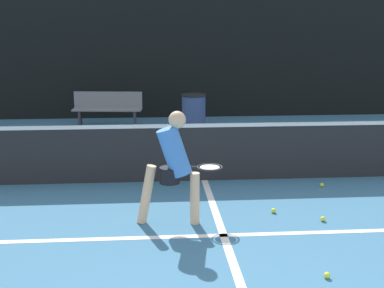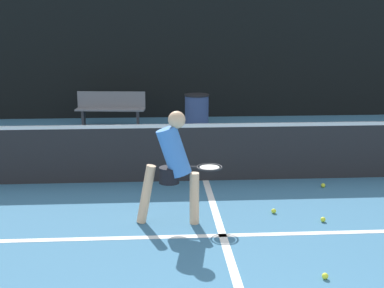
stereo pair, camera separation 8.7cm
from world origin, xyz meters
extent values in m
cube|color=white|center=(0.00, 3.69, 0.00)|extent=(8.25, 0.10, 0.01)
cube|color=white|center=(0.00, 4.08, 0.00)|extent=(0.10, 3.87, 0.01)
cube|color=#232326|center=(0.00, 6.01, 0.47)|extent=(11.00, 0.02, 0.95)
cube|color=white|center=(0.00, 6.01, 0.92)|extent=(11.00, 0.03, 0.06)
cube|color=black|center=(0.00, 11.99, 1.86)|extent=(24.00, 0.06, 3.72)
cylinder|color=#DBAD84|center=(-0.32, 4.12, 0.34)|extent=(0.12, 0.12, 0.68)
cylinder|color=#DBAD84|center=(-0.93, 4.19, 0.39)|extent=(0.28, 0.15, 0.78)
cylinder|color=black|center=(-0.64, 4.16, 0.65)|extent=(0.26, 0.26, 0.21)
cylinder|color=#3F7ACC|center=(-0.58, 4.15, 0.95)|extent=(0.45, 0.29, 0.68)
sphere|color=#DBAD84|center=(-0.54, 4.14, 1.36)|extent=(0.22, 0.22, 0.22)
cylinder|color=#262628|center=(-0.41, 4.35, 0.70)|extent=(0.30, 0.06, 0.03)
torus|color=#262628|center=(-0.11, 4.32, 0.70)|extent=(0.38, 0.38, 0.02)
cylinder|color=beige|center=(-0.11, 4.32, 0.70)|extent=(0.29, 0.29, 0.01)
sphere|color=#D1E033|center=(1.36, 4.06, 0.03)|extent=(0.07, 0.07, 0.07)
sphere|color=#D1E033|center=(0.79, 4.42, 0.03)|extent=(0.07, 0.07, 0.07)
sphere|color=#D1E033|center=(1.81, 5.51, 0.03)|extent=(0.07, 0.07, 0.07)
sphere|color=#D1E033|center=(0.90, 2.50, 0.03)|extent=(0.07, 0.07, 0.07)
cube|color=slate|center=(-1.93, 10.65, 0.44)|extent=(1.71, 0.53, 0.04)
cube|color=slate|center=(-1.91, 10.83, 0.65)|extent=(1.68, 0.21, 0.42)
cube|color=#333338|center=(-2.60, 10.72, 0.22)|extent=(0.06, 0.32, 0.44)
cube|color=#333338|center=(-1.26, 10.58, 0.22)|extent=(0.06, 0.32, 0.44)
cylinder|color=#384C7F|center=(0.19, 10.56, 0.38)|extent=(0.58, 0.58, 0.77)
cylinder|color=black|center=(0.19, 10.56, 0.79)|extent=(0.61, 0.61, 0.04)
cube|color=#B7B7BC|center=(1.40, 15.02, 0.42)|extent=(1.79, 4.05, 0.83)
cube|color=#1E2328|center=(1.40, 14.82, 1.11)|extent=(1.50, 2.43, 0.56)
cylinder|color=black|center=(2.21, 16.32, 0.30)|extent=(0.18, 0.60, 0.60)
cylinder|color=black|center=(2.21, 13.73, 0.30)|extent=(0.18, 0.60, 0.60)
cylinder|color=brown|center=(-3.71, 17.34, 1.59)|extent=(0.28, 0.28, 3.18)
cube|color=beige|center=(0.00, 28.54, 3.17)|extent=(36.00, 2.40, 6.34)
camera|label=1|loc=(-0.86, -2.37, 2.56)|focal=50.00mm
camera|label=2|loc=(-0.77, -2.37, 2.56)|focal=50.00mm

